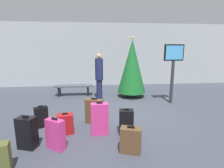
# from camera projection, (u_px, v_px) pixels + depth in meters

# --- Properties ---
(ground_plane) EXTENTS (16.00, 16.00, 0.00)m
(ground_plane) POSITION_uv_depth(u_px,v_px,m) (123.00, 114.00, 5.66)
(ground_plane) COLOR #424754
(back_wall) EXTENTS (16.00, 0.20, 3.49)m
(back_wall) POSITION_uv_depth(u_px,v_px,m) (110.00, 55.00, 9.95)
(back_wall) COLOR #B7BCC1
(back_wall) RESTS_ON ground_plane
(holiday_tree) EXTENTS (1.22, 1.22, 2.61)m
(holiday_tree) POSITION_uv_depth(u_px,v_px,m) (132.00, 66.00, 7.50)
(holiday_tree) COLOR #4C3319
(holiday_tree) RESTS_ON ground_plane
(flight_info_kiosk) EXTENTS (0.77, 0.15, 2.26)m
(flight_info_kiosk) POSITION_uv_depth(u_px,v_px,m) (173.00, 64.00, 6.57)
(flight_info_kiosk) COLOR #333338
(flight_info_kiosk) RESTS_ON ground_plane
(waiting_bench) EXTENTS (1.71, 0.44, 0.48)m
(waiting_bench) POSITION_uv_depth(u_px,v_px,m) (74.00, 88.00, 7.85)
(waiting_bench) COLOR #4C5159
(waiting_bench) RESTS_ON ground_plane
(traveller_0) EXTENTS (0.46, 0.46, 1.91)m
(traveller_0) POSITION_uv_depth(u_px,v_px,m) (99.00, 75.00, 7.21)
(traveller_0) COLOR #1E234C
(traveller_0) RESTS_ON ground_plane
(suitcase_1) EXTENTS (0.43, 0.33, 0.54)m
(suitcase_1) POSITION_uv_depth(u_px,v_px,m) (65.00, 124.00, 4.36)
(suitcase_1) COLOR #B2191E
(suitcase_1) RESTS_ON ground_plane
(suitcase_2) EXTENTS (0.37, 0.30, 0.61)m
(suitcase_2) POSITION_uv_depth(u_px,v_px,m) (41.00, 117.00, 4.69)
(suitcase_2) COLOR black
(suitcase_2) RESTS_ON ground_plane
(suitcase_3) EXTENTS (0.44, 0.37, 0.70)m
(suitcase_3) POSITION_uv_depth(u_px,v_px,m) (55.00, 134.00, 3.66)
(suitcase_3) COLOR #E5388C
(suitcase_3) RESTS_ON ground_plane
(suitcase_4) EXTENTS (0.53, 0.36, 0.74)m
(suitcase_4) POSITION_uv_depth(u_px,v_px,m) (94.00, 111.00, 4.95)
(suitcase_4) COLOR brown
(suitcase_4) RESTS_ON ground_plane
(suitcase_5) EXTENTS (0.37, 0.29, 0.66)m
(suitcase_5) POSITION_uv_depth(u_px,v_px,m) (126.00, 122.00, 4.33)
(suitcase_5) COLOR black
(suitcase_5) RESTS_ON ground_plane
(suitcase_6) EXTENTS (0.43, 0.21, 0.84)m
(suitcase_6) POSITION_uv_depth(u_px,v_px,m) (100.00, 119.00, 4.28)
(suitcase_6) COLOR #E5388C
(suitcase_6) RESTS_ON ground_plane
(suitcase_7) EXTENTS (0.43, 0.35, 0.73)m
(suitcase_7) POSITION_uv_depth(u_px,v_px,m) (27.00, 133.00, 3.70)
(suitcase_7) COLOR black
(suitcase_7) RESTS_ON ground_plane
(suitcase_8) EXTENTS (0.47, 0.35, 0.58)m
(suitcase_8) POSITION_uv_depth(u_px,v_px,m) (131.00, 140.00, 3.55)
(suitcase_8) COLOR brown
(suitcase_8) RESTS_ON ground_plane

